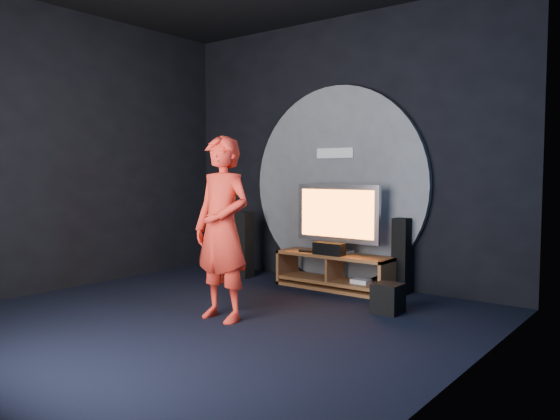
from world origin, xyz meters
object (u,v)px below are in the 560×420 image
at_px(media_console, 335,274).
at_px(player, 222,229).
at_px(tower_speaker_left, 245,245).
at_px(tower_speaker_right, 402,256).
at_px(subwoofer, 388,298).
at_px(tv, 338,216).

bearing_deg(media_console, player, -93.98).
distance_m(media_console, tower_speaker_left, 1.43).
relative_size(media_console, tower_speaker_left, 1.65).
distance_m(tower_speaker_right, subwoofer, 1.02).
height_order(media_console, tower_speaker_left, tower_speaker_left).
bearing_deg(tv, subwoofer, -34.03).
xyz_separation_m(tv, tower_speaker_right, (0.78, 0.21, -0.46)).
bearing_deg(tower_speaker_left, player, -54.41).
xyz_separation_m(tower_speaker_left, subwoofer, (2.45, -0.52, -0.31)).
height_order(tv, subwoofer, tv).
bearing_deg(tower_speaker_right, subwoofer, -72.98).
relative_size(media_console, tv, 1.29).
xyz_separation_m(tv, tower_speaker_left, (-1.39, -0.20, -0.46)).
relative_size(tower_speaker_right, player, 0.50).
height_order(subwoofer, player, player).
bearing_deg(tower_speaker_right, tv, -164.91).
distance_m(subwoofer, player, 1.88).
xyz_separation_m(tower_speaker_left, tower_speaker_right, (2.17, 0.41, 0.00)).
xyz_separation_m(media_console, tv, (-0.01, 0.07, 0.73)).
distance_m(tower_speaker_left, tower_speaker_right, 2.21).
bearing_deg(media_console, tv, 95.64).
height_order(tv, tower_speaker_right, tv).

